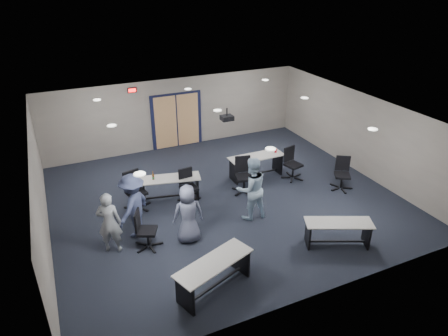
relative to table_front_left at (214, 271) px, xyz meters
name	(u,v)px	position (x,y,z in m)	size (l,w,h in m)	color
floor	(225,198)	(1.81, 3.43, -0.51)	(10.00, 10.00, 0.00)	black
back_wall	(176,113)	(1.81, 7.93, 0.84)	(10.00, 0.04, 2.70)	gray
front_wall	(318,246)	(1.81, -1.07, 0.84)	(10.00, 0.04, 2.70)	gray
left_wall	(40,195)	(-3.19, 3.43, 0.84)	(0.04, 9.00, 2.70)	gray
right_wall	(359,133)	(6.81, 3.43, 0.84)	(0.04, 9.00, 2.70)	gray
ceiling	(225,115)	(1.81, 3.43, 2.19)	(10.00, 9.00, 0.04)	white
double_door	(177,121)	(1.81, 7.89, 0.54)	(2.00, 0.07, 2.20)	#111433
exit_sign	(132,90)	(0.21, 7.87, 1.94)	(0.32, 0.07, 0.18)	black
ceiling_projector	(227,118)	(2.11, 3.93, 1.89)	(0.35, 0.32, 0.37)	black
ceiling_can_lights	(221,113)	(1.81, 3.68, 2.16)	(6.24, 5.74, 0.02)	white
table_front_left	(214,271)	(0.00, 0.00, 0.00)	(1.94, 1.21, 0.75)	beige
table_front_right	(338,229)	(3.46, 0.18, -0.05)	(1.75, 1.20, 0.68)	beige
table_back_left	(170,184)	(0.31, 4.09, -0.01)	(1.87, 0.98, 0.99)	beige
table_back_right	(256,162)	(3.38, 4.31, 0.01)	(1.88, 0.63, 0.89)	beige
chair_back_a	(136,191)	(-0.75, 3.97, 0.07)	(0.73, 0.73, 1.15)	black
chair_back_b	(189,187)	(0.76, 3.68, 0.01)	(0.66, 0.66, 1.05)	black
chair_back_c	(244,176)	(2.53, 3.54, 0.06)	(0.72, 0.72, 1.14)	black
chair_back_d	(294,164)	(4.43, 3.68, 0.03)	(0.68, 0.68, 1.09)	black
chair_loose_left	(147,230)	(-0.93, 2.07, 0.01)	(0.66, 0.66, 1.04)	black
chair_loose_right	(343,174)	(5.44, 2.44, 0.02)	(0.67, 0.67, 1.06)	black
person_gray	(109,223)	(-1.77, 2.31, 0.31)	(0.60, 0.39, 1.63)	#979DA5
person_plaid	(188,214)	(0.11, 1.91, 0.28)	(0.78, 0.51, 1.59)	slate
person_lightblue	(251,189)	(2.06, 2.21, 0.40)	(0.89, 0.69, 1.83)	#A7C5DE
person_back	(133,206)	(-1.09, 2.71, 0.38)	(1.14, 0.66, 1.77)	#374063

